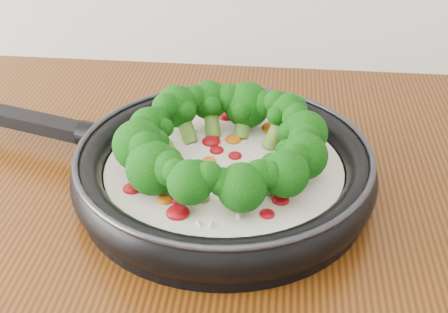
# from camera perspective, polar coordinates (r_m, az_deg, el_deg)

# --- Properties ---
(skillet) EXTENTS (0.59, 0.44, 0.11)m
(skillet) POSITION_cam_1_polar(r_m,az_deg,el_deg) (0.70, -0.28, -0.59)
(skillet) COLOR black
(skillet) RESTS_ON counter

